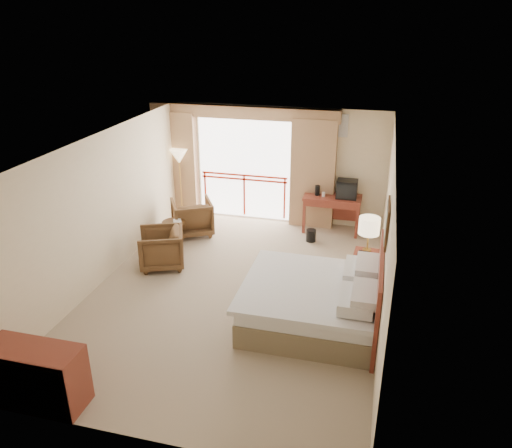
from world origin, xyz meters
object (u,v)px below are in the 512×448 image
(wastebasket, at_px, (311,235))
(table_lamp, at_px, (369,226))
(desk, at_px, (332,203))
(armchair_far, at_px, (193,233))
(floor_lamp, at_px, (179,159))
(nightstand, at_px, (365,269))
(side_table, at_px, (174,229))
(bed, at_px, (315,302))
(tv, at_px, (347,189))
(armchair_near, at_px, (163,266))
(dresser, at_px, (36,376))

(wastebasket, bearing_deg, table_lamp, -52.27)
(wastebasket, bearing_deg, desk, 63.84)
(wastebasket, bearing_deg, armchair_far, -174.69)
(floor_lamp, bearing_deg, nightstand, -27.40)
(wastebasket, distance_m, side_table, 2.97)
(nightstand, distance_m, table_lamp, 0.83)
(nightstand, height_order, armchair_far, nightstand)
(table_lamp, bearing_deg, armchair_far, 160.94)
(nightstand, bearing_deg, side_table, 172.94)
(bed, xyz_separation_m, table_lamp, (0.72, 1.46, 0.77))
(tv, height_order, wastebasket, tv)
(desk, relative_size, side_table, 2.41)
(armchair_far, distance_m, floor_lamp, 1.84)
(nightstand, relative_size, table_lamp, 0.97)
(bed, height_order, armchair_near, bed)
(armchair_far, bearing_deg, table_lamp, 131.18)
(table_lamp, bearing_deg, nightstand, -90.00)
(armchair_near, bearing_deg, floor_lamp, 171.18)
(table_lamp, relative_size, wastebasket, 2.46)
(tv, bearing_deg, wastebasket, -152.18)
(table_lamp, bearing_deg, bed, -116.36)
(nightstand, xyz_separation_m, dresser, (-3.88, -4.07, 0.09))
(wastebasket, xyz_separation_m, dresser, (-2.65, -5.70, 0.28))
(desk, xyz_separation_m, tv, (0.30, -0.06, 0.39))
(nightstand, distance_m, dresser, 5.62)
(wastebasket, distance_m, armchair_near, 3.26)
(side_table, bearing_deg, table_lamp, -9.63)
(nightstand, relative_size, side_table, 1.21)
(side_table, distance_m, dresser, 4.81)
(nightstand, relative_size, desk, 0.50)
(table_lamp, xyz_separation_m, floor_lamp, (-4.52, 2.29, 0.28))
(wastebasket, relative_size, armchair_near, 0.32)
(nightstand, xyz_separation_m, tv, (-0.57, 2.30, 0.71))
(table_lamp, relative_size, dresser, 0.53)
(wastebasket, relative_size, armchair_far, 0.31)
(wastebasket, xyz_separation_m, armchair_far, (-2.65, -0.25, -0.13))
(table_lamp, xyz_separation_m, armchair_near, (-3.90, -0.28, -1.15))
(bed, distance_m, tv, 3.77)
(floor_lamp, xyz_separation_m, dresser, (0.64, -6.41, -1.02))
(armchair_near, distance_m, dresser, 3.87)
(armchair_far, xyz_separation_m, dresser, (-0.00, -5.46, 0.41))
(nightstand, height_order, armchair_near, nightstand)
(desk, height_order, floor_lamp, floor_lamp)
(tv, bearing_deg, desk, 150.79)
(dresser, bearing_deg, bed, 39.81)
(bed, height_order, dresser, bed)
(floor_lamp, bearing_deg, tv, -0.63)
(side_table, bearing_deg, tv, 24.22)
(armchair_near, xyz_separation_m, floor_lamp, (-0.62, 2.57, 1.43))
(dresser, bearing_deg, wastebasket, 64.74)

